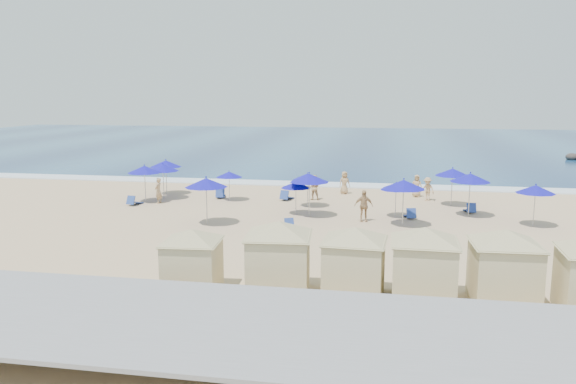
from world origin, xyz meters
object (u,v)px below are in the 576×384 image
(umbrella_6, at_px, (309,178))
(umbrella_4, at_px, (229,174))
(beachgoer_2, at_px, (364,206))
(umbrella_7, at_px, (308,177))
(cabana_1, at_px, (279,248))
(umbrella_10, at_px, (470,178))
(umbrella_11, at_px, (536,189))
(beachgoer_5, at_px, (417,186))
(cabana_4, at_px, (505,257))
(umbrella_12, at_px, (396,187))
(beachgoer_0, at_px, (158,191))
(beachgoer_4, at_px, (344,183))
(trash_bin, at_px, (355,252))
(umbrella_2, at_px, (166,164))
(cabana_3, at_px, (424,255))
(umbrella_5, at_px, (296,185))
(umbrella_1, at_px, (144,169))
(umbrella_0, at_px, (163,168))
(beachgoer_1, at_px, (314,187))
(beachgoer_3, at_px, (427,189))
(umbrella_3, at_px, (206,183))
(umbrella_9, at_px, (453,172))
(cabana_0, at_px, (192,252))
(umbrella_8, at_px, (404,184))
(cabana_2, at_px, (354,253))

(umbrella_6, bearing_deg, umbrella_4, 145.95)
(umbrella_6, xyz_separation_m, beachgoer_2, (3.22, -0.75, -1.39))
(umbrella_7, bearing_deg, cabana_1, -85.43)
(umbrella_10, distance_m, umbrella_11, 3.75)
(umbrella_7, relative_size, beachgoer_5, 1.42)
(cabana_4, xyz_separation_m, umbrella_12, (-3.52, 13.45, 0.17))
(beachgoer_0, xyz_separation_m, beachgoer_4, (11.83, 5.84, -0.03))
(trash_bin, relative_size, cabana_4, 0.18)
(umbrella_2, bearing_deg, umbrella_12, -16.94)
(cabana_3, bearing_deg, beachgoer_5, 88.14)
(umbrella_5, bearing_deg, umbrella_1, 168.68)
(umbrella_0, bearing_deg, beachgoer_1, 8.66)
(umbrella_12, distance_m, beachgoer_2, 2.48)
(umbrella_5, relative_size, beachgoer_3, 1.30)
(umbrella_3, height_order, beachgoer_3, umbrella_3)
(umbrella_9, bearing_deg, beachgoer_4, 155.65)
(umbrella_10, xyz_separation_m, beachgoer_4, (-7.85, 6.39, -1.49))
(beachgoer_1, distance_m, beachgoer_4, 3.28)
(cabana_0, relative_size, umbrella_1, 1.61)
(umbrella_3, height_order, beachgoer_4, umbrella_3)
(umbrella_1, distance_m, beachgoer_0, 1.74)
(cabana_3, relative_size, umbrella_7, 2.06)
(beachgoer_3, bearing_deg, umbrella_11, -16.35)
(umbrella_2, height_order, umbrella_6, umbrella_6)
(cabana_4, xyz_separation_m, beachgoer_4, (-7.11, 20.84, -0.83))
(trash_bin, relative_size, beachgoer_0, 0.48)
(beachgoer_5, bearing_deg, umbrella_11, -50.37)
(beachgoer_0, bearing_deg, trash_bin, 56.08)
(cabana_0, xyz_separation_m, umbrella_10, (11.61, 15.25, 0.83))
(trash_bin, relative_size, umbrella_1, 0.32)
(trash_bin, relative_size, umbrella_7, 0.36)
(umbrella_7, distance_m, umbrella_9, 9.33)
(beachgoer_5, bearing_deg, beachgoer_3, -59.44)
(umbrella_2, xyz_separation_m, beachgoer_0, (0.82, -3.38, -1.38))
(umbrella_5, height_order, beachgoer_3, umbrella_5)
(beachgoer_2, bearing_deg, cabana_1, -112.85)
(umbrella_10, bearing_deg, trash_bin, -120.34)
(umbrella_7, bearing_deg, beachgoer_1, 88.32)
(umbrella_11, xyz_separation_m, beachgoer_3, (-5.23, 6.78, -1.26))
(umbrella_8, bearing_deg, umbrella_12, 99.42)
(cabana_2, distance_m, umbrella_12, 13.75)
(cabana_4, distance_m, umbrella_1, 25.17)
(umbrella_12, distance_m, beachgoer_4, 8.28)
(umbrella_1, bearing_deg, cabana_3, -41.87)
(cabana_4, xyz_separation_m, beachgoer_1, (-8.98, 18.15, -0.80))
(beachgoer_3, bearing_deg, umbrella_0, -135.74)
(beachgoer_5, bearing_deg, cabana_4, -80.92)
(beachgoer_4, bearing_deg, umbrella_2, 165.33)
(cabana_0, distance_m, umbrella_11, 19.81)
(beachgoer_3, bearing_deg, umbrella_9, -12.53)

